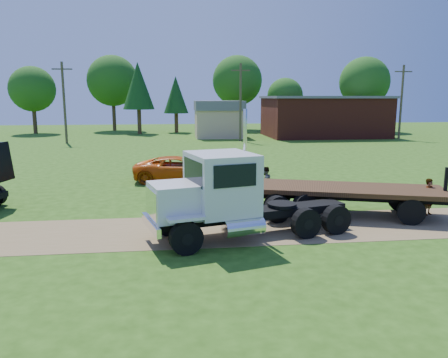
{
  "coord_description": "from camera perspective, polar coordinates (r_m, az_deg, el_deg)",
  "views": [
    {
      "loc": [
        -2.15,
        -16.37,
        5.11
      ],
      "look_at": [
        0.09,
        2.26,
        1.6
      ],
      "focal_mm": 35.0,
      "sensor_mm": 36.0,
      "label": 1
    }
  ],
  "objects": [
    {
      "name": "tree_row",
      "position": [
        67.85,
        -2.43,
        12.28
      ],
      "size": [
        55.74,
        13.44,
        11.69
      ],
      "color": "#372A16",
      "rests_on": "ground"
    },
    {
      "name": "tan_shed",
      "position": [
        56.77,
        -0.66,
        7.89
      ],
      "size": [
        6.2,
        5.4,
        4.7
      ],
      "color": "tan",
      "rests_on": "ground"
    },
    {
      "name": "brick_building",
      "position": [
        59.92,
        12.91,
        7.99
      ],
      "size": [
        15.4,
        10.4,
        5.3
      ],
      "color": "maroon",
      "rests_on": "ground"
    },
    {
      "name": "dirt_track",
      "position": [
        17.29,
        0.59,
        -6.58
      ],
      "size": [
        120.0,
        4.2,
        0.01
      ],
      "primitive_type": "cube",
      "color": "brown",
      "rests_on": "ground"
    },
    {
      "name": "spectator_a",
      "position": [
        21.19,
        25.22,
        -2.13
      ],
      "size": [
        0.71,
        0.63,
        1.63
      ],
      "primitive_type": "imported",
      "rotation": [
        0.0,
        0.0,
        0.51
      ],
      "color": "#999999",
      "rests_on": "ground"
    },
    {
      "name": "utility_poles",
      "position": [
        52.02,
        2.17,
        10.16
      ],
      "size": [
        42.2,
        0.28,
        9.0
      ],
      "color": "#453B27",
      "rests_on": "ground"
    },
    {
      "name": "flatbed_trailer",
      "position": [
        19.95,
        14.97,
        -1.78
      ],
      "size": [
        9.13,
        5.23,
        2.24
      ],
      "rotation": [
        0.0,
        0.0,
        -0.32
      ],
      "color": "#352010",
      "rests_on": "ground"
    },
    {
      "name": "white_semi_tractor",
      "position": [
        15.79,
        -0.0,
        -2.24
      ],
      "size": [
        7.96,
        4.35,
        4.7
      ],
      "rotation": [
        0.0,
        0.0,
        0.26
      ],
      "color": "black",
      "rests_on": "ground"
    },
    {
      "name": "spectator_b",
      "position": [
        22.54,
        5.4,
        -0.44
      ],
      "size": [
        1.0,
        0.94,
        1.62
      ],
      "primitive_type": "imported",
      "rotation": [
        0.0,
        0.0,
        3.72
      ],
      "color": "#999999",
      "rests_on": "ground"
    },
    {
      "name": "ground",
      "position": [
        17.29,
        0.59,
        -6.6
      ],
      "size": [
        140.0,
        140.0,
        0.0
      ],
      "primitive_type": "plane",
      "color": "#274A10",
      "rests_on": "ground"
    },
    {
      "name": "orange_pickup",
      "position": [
        27.1,
        -5.92,
        1.32
      ],
      "size": [
        5.7,
        2.94,
        1.54
      ],
      "primitive_type": "imported",
      "rotation": [
        0.0,
        0.0,
        1.5
      ],
      "color": "#D35209",
      "rests_on": "ground"
    }
  ]
}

